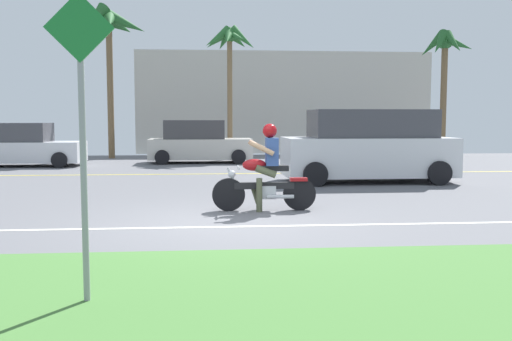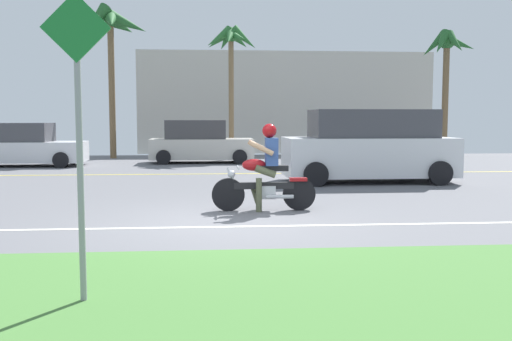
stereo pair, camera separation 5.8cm
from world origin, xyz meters
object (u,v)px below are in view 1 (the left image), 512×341
Objects in this scene: street_sign at (82,120)px; parked_car_0 at (19,146)px; motorcyclist at (265,174)px; suv_nearby at (369,147)px; palm_tree_2 at (109,31)px; parked_car_1 at (199,143)px; palm_tree_0 at (229,45)px; palm_tree_1 at (445,54)px.

parked_car_0 is at bearing 109.51° from street_sign.
motorcyclist is 5.77m from suv_nearby.
parked_car_0 is 1.55× the size of street_sign.
street_sign is at bearing -81.42° from palm_tree_2.
street_sign reaches higher than parked_car_1.
street_sign is (-2.09, -19.16, -3.08)m from palm_tree_0.
motorcyclist is at bearing -89.47° from palm_tree_0.
palm_tree_0 reaches higher than suv_nearby.
suv_nearby is 10.45m from palm_tree_0.
parked_car_1 is at bearing 123.33° from suv_nearby.
palm_tree_2 reaches higher than suv_nearby.
palm_tree_1 is (6.36, 10.05, 3.70)m from suv_nearby.
palm_tree_2 reaches higher than palm_tree_1.
palm_tree_0 is at bearing -11.06° from palm_tree_2.
palm_tree_1 reaches higher than motorcyclist.
parked_car_1 is 0.70× the size of palm_tree_1.
parked_car_0 is 9.31m from palm_tree_0.
palm_tree_2 is 2.31× the size of street_sign.
parked_car_0 is (-11.32, 6.15, -0.22)m from suv_nearby.
palm_tree_2 is at bearing 109.62° from motorcyclist.
parked_car_1 is at bearing -165.93° from palm_tree_1.
palm_tree_2 reaches higher than palm_tree_0.
palm_tree_2 is at bearing 98.58° from street_sign.
street_sign is (-0.79, -17.36, 0.96)m from parked_car_1.
palm_tree_1 is at bearing 12.46° from parked_car_0.
suv_nearby is 11.55m from street_sign.
suv_nearby is 1.19× the size of parked_car_1.
suv_nearby is at bearing -69.01° from palm_tree_0.
street_sign is (-5.57, -10.10, 0.77)m from suv_nearby.
motorcyclist is 5.94m from street_sign.
parked_car_0 is at bearing -167.54° from palm_tree_1.
palm_tree_2 is at bearing 179.94° from palm_tree_1.
motorcyclist is at bearing -123.37° from palm_tree_1.
palm_tree_0 is 1.98× the size of street_sign.
parked_car_0 is at bearing -170.32° from parked_car_1.
motorcyclist is 18.09m from palm_tree_1.
street_sign is (5.75, -16.24, 0.99)m from parked_car_0.
parked_car_1 is 0.71× the size of palm_tree_0.
palm_tree_2 is at bearing 55.35° from parked_car_0.
motorcyclist is 0.30× the size of palm_tree_2.
palm_tree_0 is 0.99× the size of palm_tree_1.
motorcyclist is 0.44× the size of parked_car_0.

